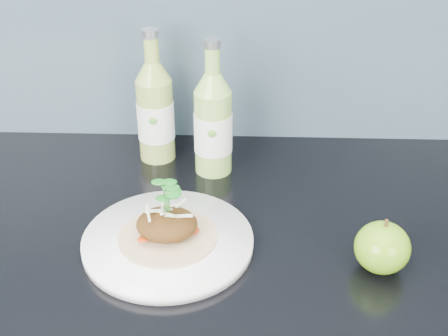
{
  "coord_description": "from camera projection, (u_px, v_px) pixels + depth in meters",
  "views": [
    {
      "loc": [
        0.01,
        0.91,
        1.47
      ],
      "look_at": [
        -0.02,
        1.69,
        1.0
      ],
      "focal_mm": 50.0,
      "sensor_mm": 36.0,
      "label": 1
    }
  ],
  "objects": [
    {
      "name": "green_apple",
      "position": [
        382.0,
        247.0,
        0.86
      ],
      "size": [
        0.1,
        0.1,
        0.08
      ],
      "rotation": [
        0.0,
        0.0,
        -0.39
      ],
      "color": "#478E0F",
      "rests_on": "kitchen_counter"
    },
    {
      "name": "pork_taco",
      "position": [
        167.0,
        222.0,
        0.89
      ],
      "size": [
        0.14,
        0.14,
        0.1
      ],
      "color": "tan",
      "rests_on": "dinner_plate"
    },
    {
      "name": "dinner_plate",
      "position": [
        168.0,
        242.0,
        0.91
      ],
      "size": [
        0.31,
        0.31,
        0.02
      ],
      "color": "white",
      "rests_on": "kitchen_counter"
    },
    {
      "name": "cider_bottle_left",
      "position": [
        155.0,
        111.0,
        1.09
      ],
      "size": [
        0.08,
        0.08,
        0.24
      ],
      "rotation": [
        0.0,
        0.0,
        -0.22
      ],
      "color": "#92AA47",
      "rests_on": "kitchen_counter"
    },
    {
      "name": "cider_bottle_right",
      "position": [
        213.0,
        124.0,
        1.05
      ],
      "size": [
        0.08,
        0.08,
        0.24
      ],
      "rotation": [
        0.0,
        0.0,
        -0.2
      ],
      "color": "#8CC150",
      "rests_on": "kitchen_counter"
    }
  ]
}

